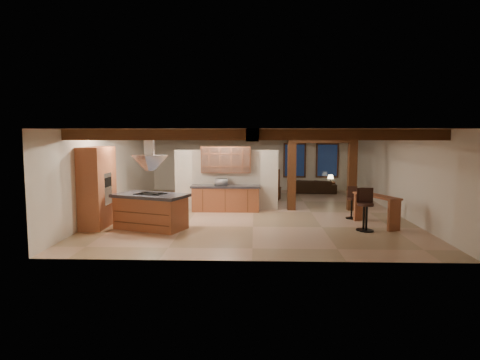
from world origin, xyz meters
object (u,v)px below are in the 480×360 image
(sofa, at_px, (313,186))
(bar_counter, at_px, (376,205))
(kitchen_island, at_px, (151,211))
(dining_table, at_px, (254,194))

(sofa, relative_size, bar_counter, 1.17)
(bar_counter, bearing_deg, kitchen_island, -174.13)
(kitchen_island, relative_size, bar_counter, 1.30)
(kitchen_island, relative_size, sofa, 1.11)
(kitchen_island, xyz_separation_m, sofa, (5.82, 7.96, -0.21))
(kitchen_island, xyz_separation_m, dining_table, (3.01, 5.21, -0.21))
(kitchen_island, height_order, sofa, kitchen_island)
(kitchen_island, distance_m, bar_counter, 6.79)
(dining_table, bearing_deg, sofa, 49.82)
(kitchen_island, distance_m, sofa, 9.86)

